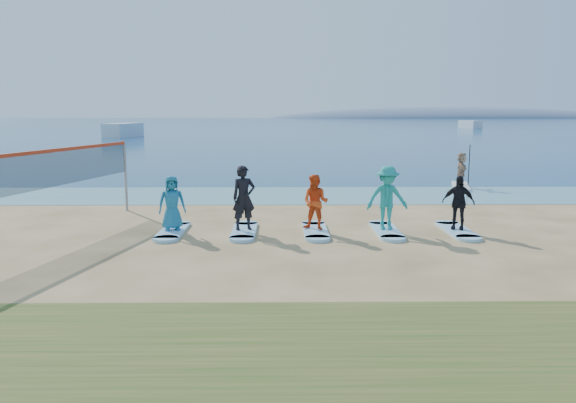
{
  "coord_description": "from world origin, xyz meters",
  "views": [
    {
      "loc": [
        -0.33,
        -13.01,
        3.51
      ],
      "look_at": [
        -0.14,
        2.0,
        1.1
      ],
      "focal_mm": 35.0,
      "sensor_mm": 36.0,
      "label": 1
    }
  ],
  "objects_px": {
    "volleyball_net": "(44,170)",
    "boat_offshore_b": "(470,128)",
    "surfboard_0": "(173,231)",
    "student_3": "(387,198)",
    "surfboard_4": "(457,230)",
    "surfboard_2": "(315,231)",
    "student_0": "(172,203)",
    "surfboard_1": "(244,231)",
    "paddleboarder": "(461,169)",
    "student_1": "(244,198)",
    "paddleboard": "(461,186)",
    "student_4": "(458,202)",
    "surfboard_3": "(386,231)",
    "boat_offshore_a": "(124,137)",
    "student_2": "(316,202)"
  },
  "relations": [
    {
      "from": "volleyball_net",
      "to": "boat_offshore_b",
      "type": "distance_m",
      "value": 112.79
    },
    {
      "from": "surfboard_0",
      "to": "student_3",
      "type": "relative_size",
      "value": 1.18
    },
    {
      "from": "surfboard_4",
      "to": "surfboard_2",
      "type": "bearing_deg",
      "value": 180.0
    },
    {
      "from": "student_0",
      "to": "surfboard_1",
      "type": "distance_m",
      "value": 2.25
    },
    {
      "from": "paddleboarder",
      "to": "surfboard_0",
      "type": "distance_m",
      "value": 15.17
    },
    {
      "from": "boat_offshore_b",
      "to": "student_1",
      "type": "distance_m",
      "value": 110.09
    },
    {
      "from": "surfboard_1",
      "to": "student_3",
      "type": "height_order",
      "value": "student_3"
    },
    {
      "from": "paddleboarder",
      "to": "surfboard_2",
      "type": "relative_size",
      "value": 0.69
    },
    {
      "from": "surfboard_0",
      "to": "paddleboard",
      "type": "bearing_deg",
      "value": 40.15
    },
    {
      "from": "surfboard_0",
      "to": "surfboard_1",
      "type": "relative_size",
      "value": 1.0
    },
    {
      "from": "boat_offshore_b",
      "to": "student_4",
      "type": "relative_size",
      "value": 3.45
    },
    {
      "from": "boat_offshore_b",
      "to": "student_3",
      "type": "height_order",
      "value": "student_3"
    },
    {
      "from": "student_0",
      "to": "student_3",
      "type": "bearing_deg",
      "value": -16.64
    },
    {
      "from": "volleyball_net",
      "to": "surfboard_2",
      "type": "relative_size",
      "value": 4.03
    },
    {
      "from": "volleyball_net",
      "to": "boat_offshore_b",
      "type": "xyz_separation_m",
      "value": [
        46.32,
        102.82,
        -1.9
      ]
    },
    {
      "from": "volleyball_net",
      "to": "paddleboarder",
      "type": "relative_size",
      "value": 5.86
    },
    {
      "from": "surfboard_1",
      "to": "surfboard_3",
      "type": "bearing_deg",
      "value": 0.0
    },
    {
      "from": "boat_offshore_a",
      "to": "student_0",
      "type": "relative_size",
      "value": 4.57
    },
    {
      "from": "surfboard_1",
      "to": "surfboard_2",
      "type": "bearing_deg",
      "value": 0.0
    },
    {
      "from": "student_1",
      "to": "surfboard_3",
      "type": "xyz_separation_m",
      "value": [
        4.18,
        0.0,
        -0.99
      ]
    },
    {
      "from": "paddleboard",
      "to": "surfboard_2",
      "type": "xyz_separation_m",
      "value": [
        -7.4,
        -9.77,
        -0.01
      ]
    },
    {
      "from": "paddleboarder",
      "to": "boat_offshore_a",
      "type": "bearing_deg",
      "value": 47.0
    },
    {
      "from": "surfboard_1",
      "to": "student_2",
      "type": "relative_size",
      "value": 1.36
    },
    {
      "from": "boat_offshore_b",
      "to": "surfboard_1",
      "type": "relative_size",
      "value": 2.48
    },
    {
      "from": "student_4",
      "to": "surfboard_4",
      "type": "bearing_deg",
      "value": 0.0
    },
    {
      "from": "student_2",
      "to": "paddleboarder",
      "type": "bearing_deg",
      "value": 76.33
    },
    {
      "from": "surfboard_0",
      "to": "surfboard_4",
      "type": "xyz_separation_m",
      "value": [
        8.37,
        0.0,
        0.0
      ]
    },
    {
      "from": "paddleboarder",
      "to": "boat_offshore_a",
      "type": "distance_m",
      "value": 60.75
    },
    {
      "from": "boat_offshore_b",
      "to": "paddleboarder",
      "type": "bearing_deg",
      "value": -124.82
    },
    {
      "from": "surfboard_4",
      "to": "student_4",
      "type": "height_order",
      "value": "student_4"
    },
    {
      "from": "paddleboarder",
      "to": "student_0",
      "type": "distance_m",
      "value": 15.15
    },
    {
      "from": "boat_offshore_a",
      "to": "student_2",
      "type": "height_order",
      "value": "student_2"
    },
    {
      "from": "surfboard_2",
      "to": "student_4",
      "type": "relative_size",
      "value": 1.39
    },
    {
      "from": "student_1",
      "to": "surfboard_4",
      "type": "xyz_separation_m",
      "value": [
        6.28,
        0.0,
        -0.99
      ]
    },
    {
      "from": "boat_offshore_b",
      "to": "surfboard_3",
      "type": "relative_size",
      "value": 2.48
    },
    {
      "from": "paddleboard",
      "to": "student_4",
      "type": "relative_size",
      "value": 1.9
    },
    {
      "from": "student_0",
      "to": "student_3",
      "type": "height_order",
      "value": "student_3"
    },
    {
      "from": "surfboard_4",
      "to": "student_2",
      "type": "bearing_deg",
      "value": 180.0
    },
    {
      "from": "boat_offshore_a",
      "to": "surfboard_2",
      "type": "height_order",
      "value": "boat_offshore_a"
    },
    {
      "from": "student_0",
      "to": "surfboard_2",
      "type": "xyz_separation_m",
      "value": [
        4.18,
        0.0,
        -0.84
      ]
    },
    {
      "from": "student_4",
      "to": "volleyball_net",
      "type": "bearing_deg",
      "value": -153.03
    },
    {
      "from": "student_2",
      "to": "surfboard_1",
      "type": "bearing_deg",
      "value": -156.54
    },
    {
      "from": "student_0",
      "to": "paddleboard",
      "type": "bearing_deg",
      "value": 23.51
    },
    {
      "from": "surfboard_1",
      "to": "student_4",
      "type": "bearing_deg",
      "value": 0.0
    },
    {
      "from": "boat_offshore_b",
      "to": "surfboard_0",
      "type": "bearing_deg",
      "value": -128.87
    },
    {
      "from": "volleyball_net",
      "to": "paddleboard",
      "type": "xyz_separation_m",
      "value": [
        14.96,
        10.37,
        -1.84
      ]
    },
    {
      "from": "boat_offshore_a",
      "to": "boat_offshore_b",
      "type": "xyz_separation_m",
      "value": [
        61.65,
        39.8,
        0.0
      ]
    },
    {
      "from": "surfboard_4",
      "to": "surfboard_1",
      "type": "bearing_deg",
      "value": 180.0
    },
    {
      "from": "student_1",
      "to": "surfboard_0",
      "type": "bearing_deg",
      "value": 159.31
    },
    {
      "from": "volleyball_net",
      "to": "student_4",
      "type": "xyz_separation_m",
      "value": [
        11.74,
        0.6,
        -1.02
      ]
    }
  ]
}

